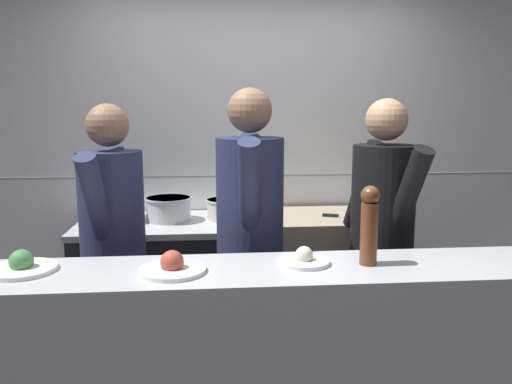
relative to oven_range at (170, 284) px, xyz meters
The scene contains 15 objects.
wall_back_tiled 1.12m from the oven_range, 33.60° to the left, with size 8.00×0.06×2.60m.
oven_range is the anchor object (origin of this frame).
prep_counter 1.09m from the oven_range, ahead, with size 0.94×0.65×0.92m.
pass_counter 1.42m from the oven_range, 70.07° to the right, with size 2.68×0.45×0.99m.
stock_pot 0.67m from the oven_range, behind, with size 0.35×0.35×0.22m.
sauce_pot 0.53m from the oven_range, 80.97° to the left, with size 0.31×0.31×0.16m.
braising_pot 0.65m from the oven_range, ahead, with size 0.25×0.25×0.14m.
chefs_knife 1.30m from the oven_range, ahead, with size 0.38×0.17×0.02m.
plated_dish_main 1.49m from the oven_range, 110.47° to the right, with size 0.28×0.28×0.10m.
plated_dish_appetiser 1.47m from the oven_range, 84.26° to the right, with size 0.28×0.28×0.10m.
plated_dish_dessert 1.57m from the oven_range, 61.73° to the right, with size 0.22×0.22×0.08m.
pepper_mill 1.79m from the oven_range, 53.90° to the right, with size 0.08×0.08×0.34m.
chef_head_cook 0.88m from the oven_range, 108.20° to the right, with size 0.39×0.74×1.68m.
chef_sous 1.04m from the oven_range, 55.95° to the right, with size 0.39×0.77×1.76m.
chef_line 1.52m from the oven_range, 30.32° to the right, with size 0.42×0.74×1.71m.
Camera 1 is at (-0.30, -2.20, 1.66)m, focal length 35.00 mm.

